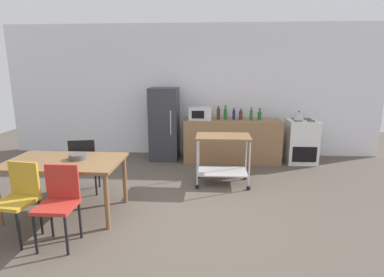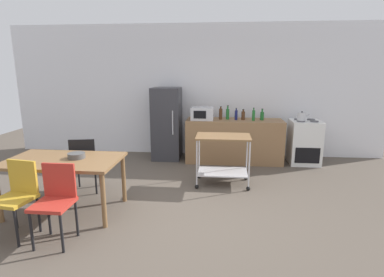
{
  "view_description": "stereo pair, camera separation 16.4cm",
  "coord_description": "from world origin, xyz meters",
  "px_view_note": "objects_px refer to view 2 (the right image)",
  "views": [
    {
      "loc": [
        0.47,
        -3.75,
        1.93
      ],
      "look_at": [
        0.15,
        1.2,
        0.8
      ],
      "focal_mm": 28.6,
      "sensor_mm": 36.0,
      "label": 1
    },
    {
      "loc": [
        0.63,
        -3.74,
        1.93
      ],
      "look_at": [
        0.15,
        1.2,
        0.8
      ],
      "focal_mm": 28.6,
      "sensor_mm": 36.0,
      "label": 2
    }
  ],
  "objects_px": {
    "bottle_wine": "(262,116)",
    "bottle_sesame_oil": "(221,114)",
    "microwave": "(202,114)",
    "kettle": "(302,117)",
    "chair_mustard": "(17,194)",
    "fruit_bowl": "(76,156)",
    "stove_oven": "(304,142)",
    "bottle_olive_oil": "(254,115)",
    "dining_table": "(64,165)",
    "kitchen_cart": "(223,152)",
    "bottle_hot_sauce": "(236,115)",
    "bottle_sparkling_water": "(243,115)",
    "chair_red": "(56,198)",
    "chair_black": "(85,161)",
    "refrigerator": "(167,124)",
    "bottle_soy_sauce": "(228,114)"
  },
  "relations": [
    {
      "from": "chair_red",
      "to": "fruit_bowl",
      "type": "height_order",
      "value": "chair_red"
    },
    {
      "from": "kitchen_cart",
      "to": "stove_oven",
      "type": "bearing_deg",
      "value": 39.37
    },
    {
      "from": "microwave",
      "to": "bottle_soy_sauce",
      "type": "relative_size",
      "value": 1.57
    },
    {
      "from": "stove_oven",
      "to": "refrigerator",
      "type": "relative_size",
      "value": 0.59
    },
    {
      "from": "stove_oven",
      "to": "chair_red",
      "type": "bearing_deg",
      "value": -136.81
    },
    {
      "from": "stove_oven",
      "to": "bottle_sesame_oil",
      "type": "relative_size",
      "value": 3.33
    },
    {
      "from": "microwave",
      "to": "kettle",
      "type": "relative_size",
      "value": 1.92
    },
    {
      "from": "dining_table",
      "to": "chair_black",
      "type": "bearing_deg",
      "value": 92.09
    },
    {
      "from": "stove_oven",
      "to": "kitchen_cart",
      "type": "xyz_separation_m",
      "value": [
        -1.68,
        -1.38,
        0.12
      ]
    },
    {
      "from": "fruit_bowl",
      "to": "kettle",
      "type": "bearing_deg",
      "value": 34.7
    },
    {
      "from": "bottle_wine",
      "to": "bottle_olive_oil",
      "type": "bearing_deg",
      "value": -156.15
    },
    {
      "from": "chair_mustard",
      "to": "fruit_bowl",
      "type": "distance_m",
      "value": 0.86
    },
    {
      "from": "bottle_hot_sauce",
      "to": "fruit_bowl",
      "type": "xyz_separation_m",
      "value": [
        -2.24,
        -2.53,
        -0.22
      ]
    },
    {
      "from": "bottle_sesame_oil",
      "to": "bottle_wine",
      "type": "relative_size",
      "value": 1.16
    },
    {
      "from": "chair_mustard",
      "to": "refrigerator",
      "type": "bearing_deg",
      "value": 79.18
    },
    {
      "from": "bottle_olive_oil",
      "to": "chair_red",
      "type": "bearing_deg",
      "value": -127.37
    },
    {
      "from": "bottle_olive_oil",
      "to": "microwave",
      "type": "bearing_deg",
      "value": 179.29
    },
    {
      "from": "kitchen_cart",
      "to": "microwave",
      "type": "xyz_separation_m",
      "value": [
        -0.44,
        1.31,
        0.46
      ]
    },
    {
      "from": "bottle_wine",
      "to": "kettle",
      "type": "height_order",
      "value": "bottle_wine"
    },
    {
      "from": "bottle_sesame_oil",
      "to": "bottle_hot_sauce",
      "type": "distance_m",
      "value": 0.32
    },
    {
      "from": "refrigerator",
      "to": "bottle_wine",
      "type": "distance_m",
      "value": 2.02
    },
    {
      "from": "chair_black",
      "to": "bottle_hot_sauce",
      "type": "xyz_separation_m",
      "value": [
        2.43,
        1.92,
        0.49
      ]
    },
    {
      "from": "kitchen_cart",
      "to": "kettle",
      "type": "xyz_separation_m",
      "value": [
        1.57,
        1.28,
        0.43
      ]
    },
    {
      "from": "dining_table",
      "to": "stove_oven",
      "type": "bearing_deg",
      "value": 34.31
    },
    {
      "from": "refrigerator",
      "to": "fruit_bowl",
      "type": "relative_size",
      "value": 6.8
    },
    {
      "from": "fruit_bowl",
      "to": "stove_oven",
      "type": "bearing_deg",
      "value": 34.87
    },
    {
      "from": "bottle_wine",
      "to": "fruit_bowl",
      "type": "distance_m",
      "value": 3.77
    },
    {
      "from": "bottle_sesame_oil",
      "to": "bottle_sparkling_water",
      "type": "relative_size",
      "value": 1.24
    },
    {
      "from": "chair_mustard",
      "to": "bottle_wine",
      "type": "bearing_deg",
      "value": 54.1
    },
    {
      "from": "dining_table",
      "to": "bottle_hot_sauce",
      "type": "bearing_deg",
      "value": 47.14
    },
    {
      "from": "bottle_soy_sauce",
      "to": "fruit_bowl",
      "type": "distance_m",
      "value": 3.31
    },
    {
      "from": "dining_table",
      "to": "fruit_bowl",
      "type": "xyz_separation_m",
      "value": [
        0.16,
        0.06,
        0.12
      ]
    },
    {
      "from": "bottle_olive_oil",
      "to": "kitchen_cart",
      "type": "bearing_deg",
      "value": -115.29
    },
    {
      "from": "kitchen_cart",
      "to": "bottle_olive_oil",
      "type": "bearing_deg",
      "value": 64.71
    },
    {
      "from": "bottle_wine",
      "to": "bottle_sesame_oil",
      "type": "bearing_deg",
      "value": 179.67
    },
    {
      "from": "dining_table",
      "to": "kitchen_cart",
      "type": "distance_m",
      "value": 2.47
    },
    {
      "from": "kitchen_cart",
      "to": "refrigerator",
      "type": "bearing_deg",
      "value": 129.73
    },
    {
      "from": "chair_red",
      "to": "bottle_hot_sauce",
      "type": "height_order",
      "value": "bottle_hot_sauce"
    },
    {
      "from": "chair_mustard",
      "to": "fruit_bowl",
      "type": "xyz_separation_m",
      "value": [
        0.4,
        0.71,
        0.27
      ]
    },
    {
      "from": "chair_mustard",
      "to": "bottle_wine",
      "type": "distance_m",
      "value": 4.57
    },
    {
      "from": "chair_black",
      "to": "refrigerator",
      "type": "xyz_separation_m",
      "value": [
        0.95,
        2.02,
        0.26
      ]
    },
    {
      "from": "chair_red",
      "to": "dining_table",
      "type": "bearing_deg",
      "value": 110.72
    },
    {
      "from": "stove_oven",
      "to": "fruit_bowl",
      "type": "height_order",
      "value": "stove_oven"
    },
    {
      "from": "stove_oven",
      "to": "bottle_olive_oil",
      "type": "height_order",
      "value": "bottle_olive_oil"
    },
    {
      "from": "kitchen_cart",
      "to": "fruit_bowl",
      "type": "relative_size",
      "value": 3.99
    },
    {
      "from": "bottle_sparkling_water",
      "to": "microwave",
      "type": "bearing_deg",
      "value": -175.38
    },
    {
      "from": "chair_red",
      "to": "bottle_soy_sauce",
      "type": "bearing_deg",
      "value": 59.64
    },
    {
      "from": "chair_mustard",
      "to": "microwave",
      "type": "height_order",
      "value": "microwave"
    },
    {
      "from": "bottle_sparkling_water",
      "to": "bottle_wine",
      "type": "bearing_deg",
      "value": -0.11
    },
    {
      "from": "microwave",
      "to": "kettle",
      "type": "bearing_deg",
      "value": -0.7
    }
  ]
}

